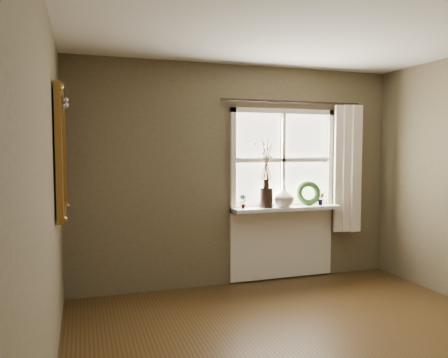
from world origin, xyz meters
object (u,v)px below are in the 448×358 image
gilt_mirror (61,152)px  wreath (308,196)px  dark_jug (266,198)px  cream_vase (284,196)px

gilt_mirror → wreath: bearing=14.3°
dark_jug → cream_vase: 0.23m
cream_vase → gilt_mirror: bearing=-164.6°
wreath → gilt_mirror: (-2.83, -0.72, 0.55)m
cream_vase → dark_jug: bearing=180.0°
cream_vase → gilt_mirror: (-2.48, -0.68, 0.53)m
gilt_mirror → cream_vase: bearing=15.4°
dark_jug → wreath: (0.59, 0.04, -0.00)m
cream_vase → gilt_mirror: gilt_mirror is taller
cream_vase → wreath: bearing=6.4°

